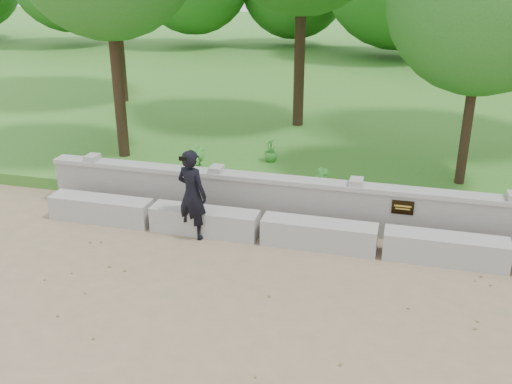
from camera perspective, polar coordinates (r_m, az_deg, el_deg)
ground at (r=7.89m, az=11.31°, el=-12.38°), size 80.00×80.00×0.00m
lawn at (r=21.00m, az=14.37°, el=9.50°), size 40.00×22.00×0.25m
concrete_bench at (r=9.43m, az=12.32°, el=-4.86°), size 11.90×0.45×0.45m
parapet_wall at (r=9.96m, az=12.68°, el=-1.87°), size 12.50×0.35×0.90m
man_main at (r=9.63m, az=-6.41°, el=-0.24°), size 0.66×0.62×1.57m
shrub_a at (r=12.00m, az=-5.71°, el=3.28°), size 0.38×0.42×0.66m
shrub_b at (r=10.67m, az=6.46°, el=0.71°), size 0.42×0.44×0.62m
shrub_d at (r=12.76m, az=1.51°, el=4.25°), size 0.35×0.37×0.54m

